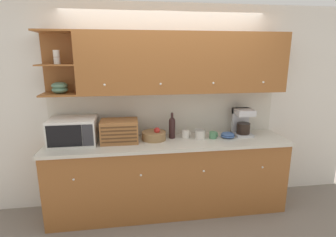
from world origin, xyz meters
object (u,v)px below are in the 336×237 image
(fruit_basket, at_px, (154,135))
(bowl_stack_on_counter, at_px, (228,135))
(wine_bottle, at_px, (172,127))
(microwave, at_px, (73,131))
(bread_box, at_px, (119,131))
(mug, at_px, (186,134))
(mug_blue_second, at_px, (213,135))
(coffee_maker, at_px, (242,122))
(storage_canister, at_px, (200,134))

(fruit_basket, xyz_separation_m, bowl_stack_on_counter, (0.94, -0.06, -0.02))
(wine_bottle, bearing_deg, microwave, -177.81)
(microwave, distance_m, bread_box, 0.54)
(wine_bottle, bearing_deg, bread_box, -174.50)
(fruit_basket, bearing_deg, microwave, -179.43)
(fruit_basket, distance_m, mug, 0.41)
(mug_blue_second, height_order, coffee_maker, coffee_maker)
(fruit_basket, relative_size, mug, 2.77)
(mug, bearing_deg, fruit_basket, -176.45)
(storage_canister, bearing_deg, mug, 155.76)
(fruit_basket, bearing_deg, coffee_maker, 1.58)
(coffee_maker, bearing_deg, mug_blue_second, -168.11)
(wine_bottle, distance_m, mug, 0.21)
(bread_box, bearing_deg, mug, 3.61)
(microwave, relative_size, bowl_stack_on_counter, 3.04)
(bread_box, distance_m, wine_bottle, 0.66)
(bowl_stack_on_counter, bearing_deg, microwave, 178.63)
(wine_bottle, height_order, bowl_stack_on_counter, wine_bottle)
(wine_bottle, distance_m, mug_blue_second, 0.54)
(bread_box, relative_size, fruit_basket, 1.49)
(mug, bearing_deg, microwave, -178.53)
(mug, bearing_deg, mug_blue_second, -13.62)
(fruit_basket, height_order, storage_canister, fruit_basket)
(storage_canister, bearing_deg, bowl_stack_on_counter, -0.86)
(bread_box, xyz_separation_m, storage_canister, (1.00, -0.02, -0.08))
(wine_bottle, relative_size, mug, 3.07)
(fruit_basket, relative_size, storage_canister, 2.25)
(mug, xyz_separation_m, bowl_stack_on_counter, (0.53, -0.08, -0.01))
(microwave, distance_m, bowl_stack_on_counter, 1.91)
(microwave, bearing_deg, wine_bottle, 2.19)
(mug_blue_second, distance_m, bowl_stack_on_counter, 0.19)
(bowl_stack_on_counter, bearing_deg, bread_box, 178.81)
(wine_bottle, bearing_deg, bowl_stack_on_counter, -7.33)
(wine_bottle, relative_size, storage_canister, 2.49)
(mug, xyz_separation_m, coffee_maker, (0.76, 0.01, 0.13))
(microwave, relative_size, mug_blue_second, 5.11)
(mug, relative_size, coffee_maker, 0.31)
(storage_canister, xyz_separation_m, mug_blue_second, (0.17, -0.01, -0.02))
(microwave, bearing_deg, mug, 1.47)
(bread_box, bearing_deg, bowl_stack_on_counter, -1.19)
(storage_canister, height_order, mug_blue_second, storage_canister)
(mug, distance_m, coffee_maker, 0.77)
(fruit_basket, xyz_separation_m, mug_blue_second, (0.75, -0.06, -0.01))
(microwave, height_order, coffee_maker, coffee_maker)
(bread_box, distance_m, bowl_stack_on_counter, 1.37)
(bowl_stack_on_counter, bearing_deg, fruit_basket, 176.64)
(storage_canister, relative_size, bowl_stack_on_counter, 0.75)
(mug, relative_size, bowl_stack_on_counter, 0.61)
(coffee_maker, bearing_deg, bowl_stack_on_counter, -158.88)
(fruit_basket, height_order, coffee_maker, coffee_maker)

